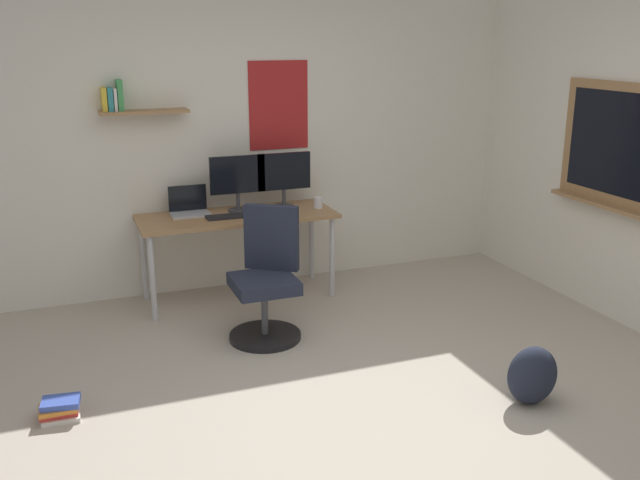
{
  "coord_description": "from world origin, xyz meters",
  "views": [
    {
      "loc": [
        -1.53,
        -3.35,
        2.14
      ],
      "look_at": [
        0.02,
        0.72,
        0.85
      ],
      "focal_mm": 39.44,
      "sensor_mm": 36.0,
      "label": 1
    }
  ],
  "objects_px": {
    "laptop": "(189,208)",
    "monitor_secondary": "(284,176)",
    "office_chair": "(267,283)",
    "coffee_mug": "(318,203)",
    "keyboard": "(230,216)",
    "computer_mouse": "(263,212)",
    "book_stack_on_floor": "(60,409)",
    "desk": "(237,222)",
    "monitor_primary": "(238,179)",
    "backpack": "(532,375)"
  },
  "relations": [
    {
      "from": "office_chair",
      "to": "laptop",
      "type": "bearing_deg",
      "value": 110.05
    },
    {
      "from": "keyboard",
      "to": "office_chair",
      "type": "bearing_deg",
      "value": -84.19
    },
    {
      "from": "laptop",
      "to": "book_stack_on_floor",
      "type": "bearing_deg",
      "value": -123.48
    },
    {
      "from": "book_stack_on_floor",
      "to": "monitor_primary",
      "type": "bearing_deg",
      "value": 47.15
    },
    {
      "from": "office_chair",
      "to": "monitor_secondary",
      "type": "height_order",
      "value": "monitor_secondary"
    },
    {
      "from": "laptop",
      "to": "backpack",
      "type": "relative_size",
      "value": 0.86
    },
    {
      "from": "monitor_primary",
      "to": "monitor_secondary",
      "type": "bearing_deg",
      "value": 0.0
    },
    {
      "from": "desk",
      "to": "book_stack_on_floor",
      "type": "bearing_deg",
      "value": -133.89
    },
    {
      "from": "monitor_primary",
      "to": "keyboard",
      "type": "relative_size",
      "value": 1.25
    },
    {
      "from": "keyboard",
      "to": "computer_mouse",
      "type": "distance_m",
      "value": 0.28
    },
    {
      "from": "monitor_primary",
      "to": "desk",
      "type": "bearing_deg",
      "value": -111.88
    },
    {
      "from": "backpack",
      "to": "book_stack_on_floor",
      "type": "relative_size",
      "value": 1.53
    },
    {
      "from": "office_chair",
      "to": "laptop",
      "type": "height_order",
      "value": "office_chair"
    },
    {
      "from": "keyboard",
      "to": "computer_mouse",
      "type": "xyz_separation_m",
      "value": [
        0.28,
        -0.0,
        0.01
      ]
    },
    {
      "from": "office_chair",
      "to": "keyboard",
      "type": "distance_m",
      "value": 0.82
    },
    {
      "from": "keyboard",
      "to": "coffee_mug",
      "type": "xyz_separation_m",
      "value": [
        0.78,
        0.05,
        0.04
      ]
    },
    {
      "from": "laptop",
      "to": "monitor_secondary",
      "type": "relative_size",
      "value": 0.67
    },
    {
      "from": "coffee_mug",
      "to": "keyboard",
      "type": "bearing_deg",
      "value": -176.32
    },
    {
      "from": "desk",
      "to": "keyboard",
      "type": "bearing_deg",
      "value": -135.98
    },
    {
      "from": "backpack",
      "to": "book_stack_on_floor",
      "type": "xyz_separation_m",
      "value": [
        -2.65,
        0.82,
        -0.12
      ]
    },
    {
      "from": "laptop",
      "to": "computer_mouse",
      "type": "bearing_deg",
      "value": -21.88
    },
    {
      "from": "laptop",
      "to": "computer_mouse",
      "type": "height_order",
      "value": "laptop"
    },
    {
      "from": "laptop",
      "to": "backpack",
      "type": "xyz_separation_m",
      "value": [
        1.55,
        -2.48,
        -0.59
      ]
    },
    {
      "from": "computer_mouse",
      "to": "desk",
      "type": "bearing_deg",
      "value": 158.95
    },
    {
      "from": "desk",
      "to": "keyboard",
      "type": "distance_m",
      "value": 0.14
    },
    {
      "from": "office_chair",
      "to": "book_stack_on_floor",
      "type": "bearing_deg",
      "value": -154.61
    },
    {
      "from": "book_stack_on_floor",
      "to": "laptop",
      "type": "bearing_deg",
      "value": 56.52
    },
    {
      "from": "office_chair",
      "to": "backpack",
      "type": "bearing_deg",
      "value": -51.72
    },
    {
      "from": "desk",
      "to": "monitor_secondary",
      "type": "bearing_deg",
      "value": 12.76
    },
    {
      "from": "desk",
      "to": "coffee_mug",
      "type": "relative_size",
      "value": 17.34
    },
    {
      "from": "laptop",
      "to": "monitor_secondary",
      "type": "distance_m",
      "value": 0.83
    },
    {
      "from": "monitor_primary",
      "to": "coffee_mug",
      "type": "height_order",
      "value": "monitor_primary"
    },
    {
      "from": "monitor_primary",
      "to": "coffee_mug",
      "type": "bearing_deg",
      "value": -10.88
    },
    {
      "from": "computer_mouse",
      "to": "coffee_mug",
      "type": "relative_size",
      "value": 1.13
    },
    {
      "from": "monitor_primary",
      "to": "book_stack_on_floor",
      "type": "xyz_separation_m",
      "value": [
        -1.5,
        -1.62,
        -0.93
      ]
    },
    {
      "from": "computer_mouse",
      "to": "office_chair",
      "type": "bearing_deg",
      "value": -105.21
    },
    {
      "from": "desk",
      "to": "laptop",
      "type": "relative_size",
      "value": 5.15
    },
    {
      "from": "keyboard",
      "to": "computer_mouse",
      "type": "height_order",
      "value": "computer_mouse"
    },
    {
      "from": "office_chair",
      "to": "laptop",
      "type": "xyz_separation_m",
      "value": [
        -0.36,
        0.97,
        0.37
      ]
    },
    {
      "from": "office_chair",
      "to": "backpack",
      "type": "relative_size",
      "value": 2.63
    },
    {
      "from": "coffee_mug",
      "to": "backpack",
      "type": "height_order",
      "value": "coffee_mug"
    },
    {
      "from": "office_chair",
      "to": "book_stack_on_floor",
      "type": "xyz_separation_m",
      "value": [
        -1.46,
        -0.69,
        -0.35
      ]
    },
    {
      "from": "monitor_secondary",
      "to": "book_stack_on_floor",
      "type": "relative_size",
      "value": 1.96
    },
    {
      "from": "desk",
      "to": "laptop",
      "type": "bearing_deg",
      "value": 157.66
    },
    {
      "from": "office_chair",
      "to": "computer_mouse",
      "type": "height_order",
      "value": "office_chair"
    },
    {
      "from": "computer_mouse",
      "to": "keyboard",
      "type": "bearing_deg",
      "value": 180.0
    },
    {
      "from": "laptop",
      "to": "monitor_secondary",
      "type": "bearing_deg",
      "value": -3.46
    },
    {
      "from": "monitor_primary",
      "to": "computer_mouse",
      "type": "distance_m",
      "value": 0.35
    },
    {
      "from": "coffee_mug",
      "to": "book_stack_on_floor",
      "type": "relative_size",
      "value": 0.39
    },
    {
      "from": "office_chair",
      "to": "coffee_mug",
      "type": "xyz_separation_m",
      "value": [
        0.7,
        0.8,
        0.36
      ]
    }
  ]
}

